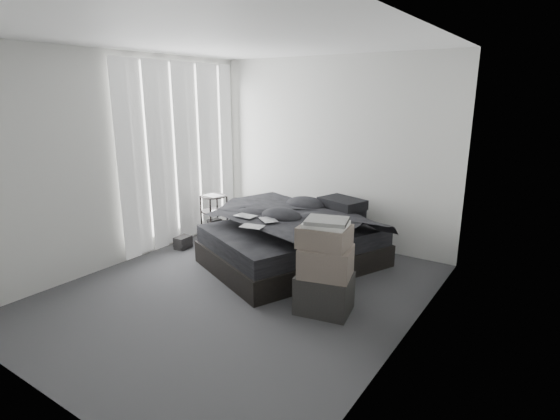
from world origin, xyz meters
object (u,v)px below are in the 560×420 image
Objects in this scene: bed at (293,253)px; box_lower at (324,293)px; side_stand at (214,218)px; laptop at (315,214)px.

bed is 3.88× the size of box_lower.
box_lower is at bearing -23.34° from side_stand.
bed is 1.28m from box_lower.
laptop is 1.88m from side_stand.
bed is at bearing -154.50° from laptop.
side_stand reaches higher than bed.
side_stand is 1.28× the size of box_lower.
bed is 6.24× the size of laptop.
laptop is at bearing 125.50° from box_lower.
side_stand is (-1.82, 0.24, -0.41)m from laptop.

